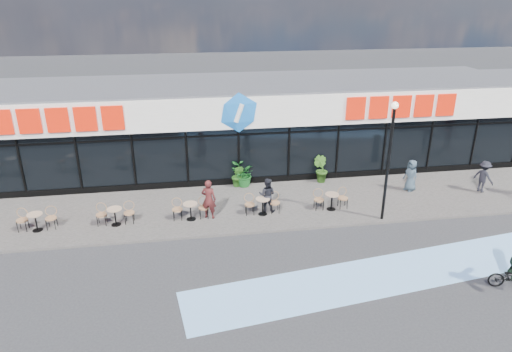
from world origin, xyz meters
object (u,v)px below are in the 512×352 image
at_px(potted_plant_right, 321,169).
at_px(patron_left, 209,199).
at_px(pedestrian_b, 484,177).
at_px(potted_plant_left, 243,175).
at_px(lamp_post, 390,152).
at_px(pedestrian_a, 411,175).
at_px(potted_plant_mid, 238,176).
at_px(patron_right, 267,195).

relative_size(potted_plant_right, patron_left, 0.77).
relative_size(patron_left, pedestrian_b, 1.11).
height_order(potted_plant_left, patron_left, patron_left).
xyz_separation_m(lamp_post, pedestrian_a, (2.51, 2.60, -2.21)).
bearing_deg(pedestrian_b, potted_plant_left, 56.06).
height_order(lamp_post, potted_plant_left, lamp_post).
xyz_separation_m(potted_plant_left, patron_left, (-1.86, -3.09, 0.25)).
bearing_deg(potted_plant_left, potted_plant_right, 0.12).
xyz_separation_m(potted_plant_left, pedestrian_a, (7.85, -1.73, 0.17)).
relative_size(potted_plant_left, pedestrian_a, 0.78).
relative_size(potted_plant_left, potted_plant_mid, 1.09).
distance_m(potted_plant_right, pedestrian_b, 7.68).
relative_size(potted_plant_left, potted_plant_right, 0.92).
bearing_deg(lamp_post, patron_right, 162.33).
bearing_deg(potted_plant_right, potted_plant_left, -179.88).
bearing_deg(patron_right, patron_left, 27.10).
xyz_separation_m(potted_plant_right, patron_right, (-3.24, -2.85, 0.10)).
bearing_deg(patron_left, pedestrian_a, -152.28).
bearing_deg(potted_plant_left, lamp_post, -38.98).
bearing_deg(potted_plant_right, patron_left, -151.78).
distance_m(potted_plant_mid, potted_plant_right, 4.17).
bearing_deg(pedestrian_a, pedestrian_b, 59.38).
bearing_deg(pedestrian_b, potted_plant_mid, 56.11).
relative_size(lamp_post, potted_plant_left, 4.13).
bearing_deg(potted_plant_left, pedestrian_b, -12.15).
relative_size(potted_plant_right, patron_right, 0.87).
bearing_deg(potted_plant_left, pedestrian_a, -12.41).
bearing_deg(pedestrian_a, potted_plant_mid, -121.41).
bearing_deg(patron_right, potted_plant_right, -117.14).
height_order(patron_left, patron_right, patron_left).
bearing_deg(patron_left, potted_plant_right, -132.02).
height_order(lamp_post, patron_right, lamp_post).
distance_m(patron_right, pedestrian_a, 7.27).
bearing_deg(potted_plant_right, potted_plant_mid, 179.48).
distance_m(patron_left, patron_right, 2.55).
xyz_separation_m(patron_right, pedestrian_a, (7.18, 1.11, 0.01)).
distance_m(potted_plant_right, pedestrian_a, 4.31).
xyz_separation_m(lamp_post, patron_right, (-4.67, 1.49, -2.23)).
height_order(potted_plant_right, pedestrian_a, pedestrian_a).
bearing_deg(potted_plant_mid, pedestrian_a, -12.33).
distance_m(potted_plant_mid, pedestrian_a, 8.31).
bearing_deg(patron_right, pedestrian_a, -149.70).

